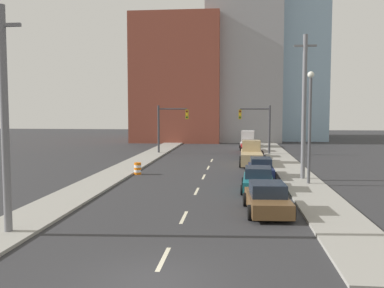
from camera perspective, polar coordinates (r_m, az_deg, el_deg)
ground_plane at (r=13.46m, az=-5.33°, el=-17.84°), size 200.00×200.00×0.00m
sidewalk_left at (r=58.20m, az=-3.57°, el=-0.44°), size 2.81×89.96×0.14m
sidewalk_right at (r=57.59m, az=10.53°, el=-0.57°), size 2.81×89.96×0.14m
lane_stripe_at_2m at (r=15.29m, az=-3.82°, el=-15.01°), size 0.16×2.40×0.01m
lane_stripe_at_8m at (r=20.75m, az=-1.09°, el=-9.73°), size 0.16×2.40×0.01m
lane_stripe_at_14m at (r=27.19m, az=0.63°, el=-6.30°), size 0.16×2.40×0.01m
lane_stripe_at_20m at (r=32.95m, az=1.57°, el=-4.39°), size 0.16×2.40×0.01m
lane_stripe_at_26m at (r=38.15m, az=2.17°, el=-3.17°), size 0.16×2.40×0.01m
lane_stripe_at_31m at (r=43.68m, az=2.65°, el=-2.19°), size 0.16×2.40×0.01m
building_brick_left at (r=73.32m, az=-1.63°, el=8.41°), size 14.00×16.00×20.13m
building_office_center at (r=77.10m, az=6.79°, el=11.47°), size 12.00×20.00×28.92m
building_glass_right at (r=81.74m, az=12.03°, el=12.39°), size 13.00×20.00×32.83m
traffic_signal_left at (r=50.13m, az=-3.30°, el=2.84°), size 3.66×0.35×5.66m
traffic_signal_right at (r=49.56m, az=9.09°, el=2.77°), size 3.66×0.35×5.66m
utility_pole_left_near at (r=18.87m, az=-23.70°, el=3.09°), size 1.60×0.32×9.29m
utility_pole_right_mid at (r=32.04m, az=14.72°, el=4.86°), size 1.60×0.32×10.51m
traffic_barrel at (r=34.36m, az=-7.26°, el=-3.27°), size 0.56×0.56×0.95m
street_lamp at (r=29.90m, az=15.45°, el=3.20°), size 0.44×0.44×7.70m
sedan_brown at (r=21.78m, az=10.00°, el=-7.23°), size 2.39×4.79×1.52m
sedan_teal at (r=27.48m, az=8.79°, el=-4.79°), size 2.24×4.74×1.53m
sedan_navy at (r=32.94m, az=9.16°, el=-3.25°), size 2.03×4.79×1.51m
pickup_truck_tan at (r=40.48m, az=7.91°, el=-1.49°), size 2.27×6.15×2.25m
sedan_black at (r=46.69m, az=7.99°, el=-0.98°), size 2.04×4.79×1.45m
sedan_red at (r=52.74m, az=7.67°, el=-0.33°), size 2.36×4.86×1.48m
box_truck_white at (r=59.37m, az=7.46°, el=0.59°), size 2.45×6.17×2.29m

